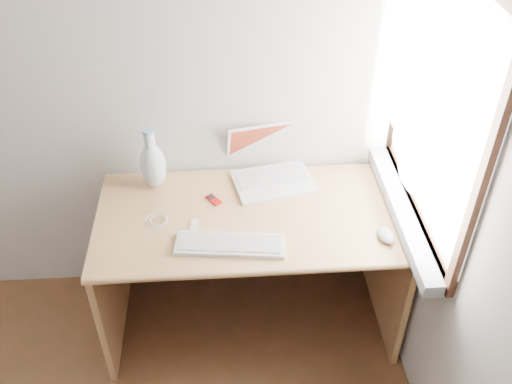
{
  "coord_description": "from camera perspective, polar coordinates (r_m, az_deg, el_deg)",
  "views": [
    {
      "loc": [
        0.91,
        -0.56,
        2.42
      ],
      "look_at": [
        1.04,
        1.35,
        0.89
      ],
      "focal_mm": 40.0,
      "sensor_mm": 36.0,
      "label": 1
    }
  ],
  "objects": [
    {
      "name": "back_wall",
      "position": [
        2.73,
        -23.56,
        11.14
      ],
      "size": [
        3.5,
        0.04,
        2.6
      ],
      "primitive_type": "cube",
      "color": "silver",
      "rests_on": "floor"
    },
    {
      "name": "desk",
      "position": [
        2.78,
        -0.62,
        -4.42
      ],
      "size": [
        1.39,
        0.7,
        0.74
      ],
      "color": "tan",
      "rests_on": "floor"
    },
    {
      "name": "remote",
      "position": [
        2.52,
        -6.23,
        -3.36
      ],
      "size": [
        0.04,
        0.08,
        0.01
      ],
      "primitive_type": "cube",
      "rotation": [
        0.0,
        0.0,
        -0.1
      ],
      "color": "white",
      "rests_on": "desk"
    },
    {
      "name": "external_keyboard",
      "position": [
        2.41,
        -2.61,
        -5.25
      ],
      "size": [
        0.47,
        0.19,
        0.02
      ],
      "rotation": [
        0.0,
        0.0,
        -0.12
      ],
      "color": "white",
      "rests_on": "desk"
    },
    {
      "name": "laptop",
      "position": [
        2.75,
        1.68,
        2.44
      ],
      "size": [
        0.41,
        0.37,
        0.25
      ],
      "rotation": [
        0.0,
        0.0,
        0.2
      ],
      "color": "white",
      "rests_on": "desk"
    },
    {
      "name": "ipod",
      "position": [
        2.65,
        -4.25,
        -0.77
      ],
      "size": [
        0.08,
        0.09,
        0.01
      ],
      "rotation": [
        0.0,
        0.0,
        0.63
      ],
      "color": "#AA0B0C",
      "rests_on": "desk"
    },
    {
      "name": "cable_coil",
      "position": [
        2.58,
        -9.9,
        -2.77
      ],
      "size": [
        0.11,
        0.11,
        0.01
      ],
      "primitive_type": "torus",
      "rotation": [
        0.0,
        0.0,
        -0.04
      ],
      "color": "white",
      "rests_on": "desk"
    },
    {
      "name": "vase",
      "position": [
        2.7,
        -10.3,
        2.76
      ],
      "size": [
        0.12,
        0.12,
        0.32
      ],
      "color": "silver",
      "rests_on": "desk"
    },
    {
      "name": "window",
      "position": [
        2.33,
        16.95,
        7.46
      ],
      "size": [
        0.11,
        0.99,
        1.1
      ],
      "color": "white",
      "rests_on": "right_wall"
    },
    {
      "name": "mouse",
      "position": [
        2.5,
        12.88,
        -4.24
      ],
      "size": [
        0.08,
        0.11,
        0.04
      ],
      "primitive_type": "ellipsoid",
      "rotation": [
        0.0,
        0.0,
        0.12
      ],
      "color": "white",
      "rests_on": "desk"
    }
  ]
}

